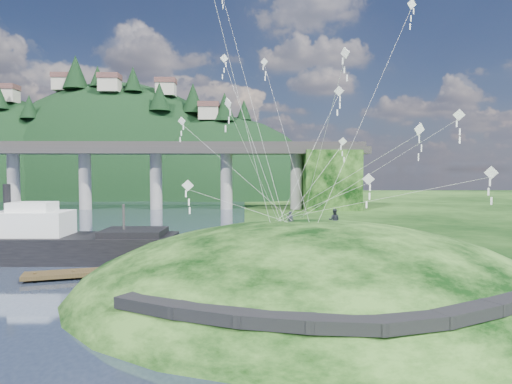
{
  "coord_description": "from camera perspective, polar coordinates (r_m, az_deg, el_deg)",
  "views": [
    {
      "loc": [
        3.12,
        -30.82,
        8.83
      ],
      "look_at": [
        4.0,
        6.0,
        7.0
      ],
      "focal_mm": 32.0,
      "sensor_mm": 36.0,
      "label": 1
    }
  ],
  "objects": [
    {
      "name": "work_barge",
      "position": [
        47.87,
        -23.33,
        -5.76
      ],
      "size": [
        21.36,
        6.18,
        7.44
      ],
      "color": "black",
      "rests_on": "ground"
    },
    {
      "name": "ground",
      "position": [
        32.21,
        -7.06,
        -13.09
      ],
      "size": [
        320.0,
        320.0,
        0.0
      ],
      "primitive_type": "plane",
      "color": "black",
      "rests_on": "ground"
    },
    {
      "name": "grass_hill",
      "position": [
        34.75,
        6.99,
        -14.47
      ],
      "size": [
        36.0,
        32.0,
        13.0
      ],
      "color": "black",
      "rests_on": "ground"
    },
    {
      "name": "footpath",
      "position": [
        22.55,
        10.13,
        -14.6
      ],
      "size": [
        22.29,
        5.84,
        0.83
      ],
      "color": "black",
      "rests_on": "ground"
    },
    {
      "name": "kite_flyers",
      "position": [
        35.37,
        8.58,
        -2.14
      ],
      "size": [
        4.35,
        1.73,
        1.78
      ],
      "color": "#22252E",
      "rests_on": "ground"
    },
    {
      "name": "kite_swarm",
      "position": [
        34.59,
        5.97,
        12.29
      ],
      "size": [
        20.71,
        16.14,
        19.69
      ],
      "color": "white",
      "rests_on": "ground"
    },
    {
      "name": "bridge",
      "position": [
        105.13,
        -17.74,
        3.18
      ],
      "size": [
        160.0,
        11.0,
        15.0
      ],
      "color": "#2D2B2B",
      "rests_on": "ground"
    },
    {
      "name": "wooden_dock",
      "position": [
        40.16,
        -17.69,
        -9.38
      ],
      "size": [
        13.37,
        5.82,
        0.95
      ],
      "color": "#342815",
      "rests_on": "ground"
    },
    {
      "name": "far_ridge",
      "position": [
        160.78,
        -18.28,
        -3.11
      ],
      "size": [
        153.0,
        70.0,
        94.5
      ],
      "color": "black",
      "rests_on": "ground"
    }
  ]
}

